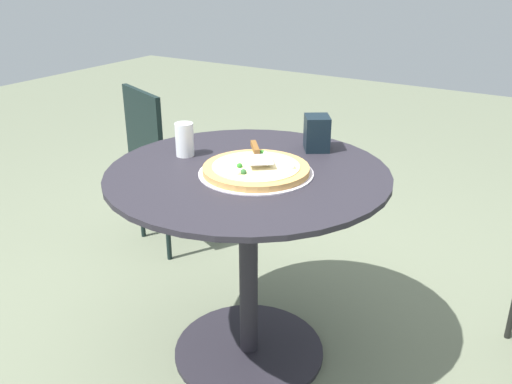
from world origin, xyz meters
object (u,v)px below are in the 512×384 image
(pizza_server, at_px, (257,153))
(drinking_cup, at_px, (185,140))
(pizza_on_tray, at_px, (256,169))
(patio_chair_near, at_px, (165,154))
(patio_table, at_px, (248,230))
(napkin_dispenser, at_px, (317,133))

(pizza_server, relative_size, drinking_cup, 1.63)
(pizza_on_tray, relative_size, patio_chair_near, 0.46)
(patio_table, height_order, patio_chair_near, patio_chair_near)
(drinking_cup, bearing_deg, pizza_on_tray, 177.09)
(napkin_dispenser, height_order, patio_chair_near, napkin_dispenser)
(pizza_on_tray, height_order, drinking_cup, drinking_cup)
(napkin_dispenser, bearing_deg, drinking_cup, 96.06)
(pizza_server, bearing_deg, patio_chair_near, -29.64)
(patio_chair_near, bearing_deg, drinking_cup, 137.53)
(patio_table, distance_m, pizza_server, 0.28)
(pizza_server, height_order, patio_chair_near, patio_chair_near)
(pizza_on_tray, relative_size, pizza_server, 1.96)
(patio_table, relative_size, patio_chair_near, 1.14)
(pizza_on_tray, distance_m, napkin_dispenser, 0.33)
(pizza_on_tray, relative_size, drinking_cup, 3.19)
(patio_table, distance_m, napkin_dispenser, 0.44)
(drinking_cup, height_order, napkin_dispenser, napkin_dispenser)
(drinking_cup, bearing_deg, pizza_server, -173.34)
(pizza_on_tray, bearing_deg, drinking_cup, -2.91)
(napkin_dispenser, bearing_deg, pizza_server, 128.71)
(patio_table, xyz_separation_m, pizza_on_tray, (-0.04, 0.01, 0.24))
(pizza_on_tray, height_order, pizza_server, pizza_server)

